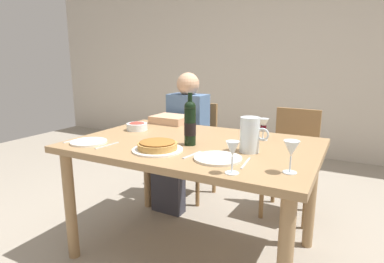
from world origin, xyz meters
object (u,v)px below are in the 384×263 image
(wine_bottle, at_px, (190,123))
(baked_tart, at_px, (158,146))
(water_pitcher, at_px, (250,137))
(diner_left, at_px, (182,136))
(wine_glass_left_diner, at_px, (263,125))
(wine_glass_right_diner, at_px, (291,150))
(chair_left, at_px, (194,143))
(wine_glass_centre, at_px, (233,151))
(dinner_plate_left_setting, at_px, (218,158))
(salad_bowl, at_px, (137,126))
(dining_table, at_px, (194,156))
(chair_right, at_px, (293,155))
(dinner_plate_right_setting, at_px, (89,142))

(wine_bottle, relative_size, baked_tart, 1.09)
(water_pitcher, relative_size, diner_left, 0.17)
(wine_glass_left_diner, height_order, wine_glass_right_diner, wine_glass_right_diner)
(wine_glass_left_diner, distance_m, chair_left, 1.08)
(wine_glass_left_diner, xyz_separation_m, wine_glass_right_diner, (0.28, -0.55, 0.01))
(wine_glass_centre, xyz_separation_m, diner_left, (-0.86, 1.06, -0.25))
(wine_bottle, relative_size, wine_glass_right_diner, 2.10)
(baked_tart, distance_m, dinner_plate_left_setting, 0.37)
(wine_glass_left_diner, bearing_deg, baked_tart, -131.38)
(water_pitcher, distance_m, salad_bowl, 0.93)
(dinner_plate_left_setting, bearing_deg, chair_left, 122.44)
(chair_left, bearing_deg, dinner_plate_left_setting, 124.00)
(dining_table, height_order, wine_bottle, wine_bottle)
(dining_table, relative_size, wine_bottle, 4.74)
(diner_left, bearing_deg, wine_glass_centre, 130.77)
(dining_table, xyz_separation_m, wine_bottle, (0.01, -0.07, 0.23))
(wine_bottle, relative_size, wine_glass_centre, 2.11)
(water_pitcher, xyz_separation_m, wine_glass_left_diner, (-0.01, 0.31, 0.01))
(water_pitcher, bearing_deg, diner_left, 140.25)
(salad_bowl, bearing_deg, wine_glass_right_diner, -19.31)
(wine_glass_centre, distance_m, chair_left, 1.60)
(diner_left, bearing_deg, chair_left, -89.74)
(chair_right, bearing_deg, wine_bottle, 68.04)
(wine_bottle, xyz_separation_m, dinner_plate_left_setting, (0.26, -0.19, -0.13))
(dining_table, distance_m, diner_left, 0.79)
(wine_glass_right_diner, relative_size, chair_right, 0.17)
(wine_bottle, height_order, diner_left, diner_left)
(baked_tart, bearing_deg, salad_bowl, 138.64)
(wine_glass_centre, distance_m, diner_left, 1.39)
(wine_bottle, bearing_deg, diner_left, 123.11)
(water_pitcher, distance_m, diner_left, 1.10)
(wine_glass_right_diner, height_order, chair_right, wine_glass_right_diner)
(dining_table, xyz_separation_m, diner_left, (-0.45, 0.64, -0.05))
(wine_bottle, height_order, chair_left, wine_bottle)
(chair_right, bearing_deg, wine_glass_right_diner, 101.42)
(baked_tart, height_order, chair_left, chair_left)
(wine_glass_right_diner, bearing_deg, dining_table, 155.71)
(dining_table, relative_size, baked_tart, 5.18)
(baked_tart, bearing_deg, chair_right, 64.89)
(water_pitcher, relative_size, dinner_plate_right_setting, 0.89)
(baked_tart, bearing_deg, wine_bottle, 61.89)
(baked_tart, relative_size, diner_left, 0.25)
(dining_table, bearing_deg, salad_bowl, 167.08)
(dinner_plate_left_setting, height_order, chair_left, chair_left)
(wine_glass_centre, distance_m, chair_right, 1.38)
(dining_table, height_order, chair_left, chair_left)
(baked_tart, relative_size, dinner_plate_left_setting, 1.16)
(water_pitcher, bearing_deg, dining_table, 172.72)
(wine_glass_left_diner, height_order, diner_left, diner_left)
(diner_left, bearing_deg, chair_right, -161.80)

